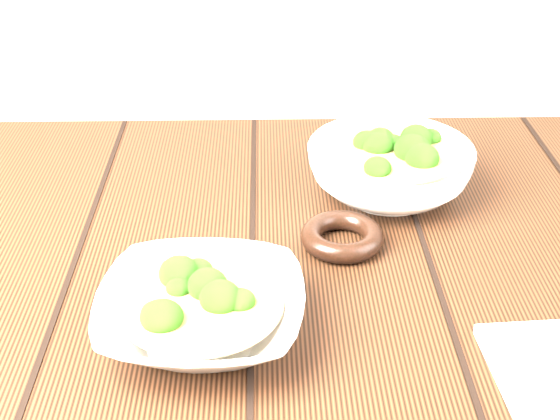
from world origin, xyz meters
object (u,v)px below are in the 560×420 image
Objects in this scene: table at (271,349)px; soup_bowl_back at (390,168)px; trivet at (342,236)px; soup_bowl_front at (201,312)px.

soup_bowl_back is (0.15, 0.16, 0.16)m from table.
soup_bowl_back is 2.50× the size of trivet.
trivet is (0.15, 0.16, -0.01)m from soup_bowl_front.
trivet reaches higher than table.
soup_bowl_back is at bearing 59.75° from trivet.
trivet is at bearing 26.88° from table.
table is at bearing 58.96° from soup_bowl_front.
table is 0.16m from trivet.
table is 0.20m from soup_bowl_front.
soup_bowl_front is at bearing -134.34° from trivet.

